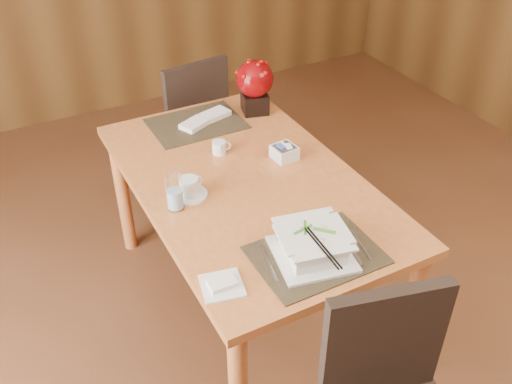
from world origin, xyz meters
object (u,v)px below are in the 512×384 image
far_chair (190,119)px  bread_plate (222,286)px  coffee_cup (189,188)px  berry_decor (255,84)px  dining_table (247,197)px  water_glass (175,192)px  creamer_jug (219,147)px  sugar_caddy (284,153)px  soup_setting (313,245)px

far_chair → bread_plate: bearing=64.2°
coffee_cup → berry_decor: (0.58, 0.53, 0.12)m
dining_table → far_chair: bearing=81.9°
dining_table → far_chair: (0.15, 1.05, -0.15)m
water_glass → far_chair: (0.49, 1.09, -0.33)m
creamer_jug → far_chair: 0.86m
coffee_cup → sugar_caddy: size_ratio=1.45×
coffee_cup → far_chair: size_ratio=0.16×
berry_decor → bread_plate: berry_decor is taller
soup_setting → coffee_cup: soup_setting is taller
coffee_cup → far_chair: 1.15m
coffee_cup → bread_plate: coffee_cup is taller
dining_table → berry_decor: 0.67m
dining_table → berry_decor: (0.32, 0.53, 0.25)m
creamer_jug → berry_decor: berry_decor is taller
sugar_caddy → bread_plate: (-0.59, -0.60, -0.03)m
soup_setting → far_chair: 1.63m
water_glass → creamer_jug: (0.33, 0.30, -0.05)m
far_chair → soup_setting: bearing=76.4°
far_chair → berry_decor: bearing=100.7°
dining_table → soup_setting: soup_setting is taller
creamer_jug → sugar_caddy: size_ratio=0.81×
bread_plate → far_chair: far_chair is taller
soup_setting → coffee_cup: bearing=125.4°
dining_table → creamer_jug: size_ratio=18.26×
far_chair → coffee_cup: bearing=60.8°
coffee_cup → water_glass: water_glass is taller
bread_plate → creamer_jug: bearing=65.8°
dining_table → water_glass: 0.39m
soup_setting → creamer_jug: size_ratio=3.86×
coffee_cup → creamer_jug: coffee_cup is taller
berry_decor → far_chair: size_ratio=0.31×
coffee_cup → far_chair: far_chair is taller
coffee_cup → bread_plate: bearing=-101.1°
sugar_caddy → far_chair: size_ratio=0.11×
sugar_caddy → far_chair: 1.02m
dining_table → soup_setting: 0.57m
water_glass → berry_decor: berry_decor is taller
creamer_jug → bread_plate: bearing=-101.0°
sugar_caddy → creamer_jug: bearing=143.4°
water_glass → creamer_jug: water_glass is taller
far_chair → creamer_jug: bearing=70.7°
sugar_caddy → dining_table: bearing=-162.8°
dining_table → creamer_jug: (-0.01, 0.25, 0.13)m
sugar_caddy → far_chair: bearing=94.6°
bread_plate → far_chair: bearing=71.9°
coffee_cup → creamer_jug: (0.25, 0.25, -0.01)m
creamer_jug → sugar_caddy: (0.24, -0.18, 0.00)m
sugar_caddy → water_glass: bearing=-168.2°
soup_setting → sugar_caddy: soup_setting is taller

